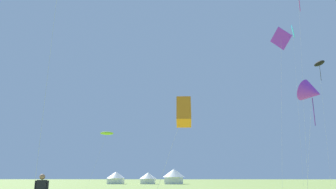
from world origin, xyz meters
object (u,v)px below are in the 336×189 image
(kite_lime_parafoil, at_px, (107,133))
(festival_tent_left, at_px, (116,177))
(kite_purple_delta, at_px, (312,92))
(festival_tent_right, at_px, (148,178))
(kite_orange_box, at_px, (184,112))
(festival_tent_center, at_px, (174,176))
(kite_black_parafoil, at_px, (319,64))
(kite_purple_diamond, at_px, (281,39))
(kite_cyan_diamond, at_px, (293,32))

(kite_lime_parafoil, distance_m, festival_tent_left, 28.13)
(kite_purple_delta, height_order, festival_tent_right, kite_purple_delta)
(kite_orange_box, bearing_deg, festival_tent_left, 107.87)
(kite_purple_delta, xyz_separation_m, festival_tent_center, (-15.61, 42.14, -8.23))
(kite_black_parafoil, height_order, festival_tent_right, kite_black_parafoil)
(kite_purple_diamond, distance_m, kite_orange_box, 17.25)
(festival_tent_right, bearing_deg, festival_tent_center, -0.00)
(kite_cyan_diamond, height_order, kite_purple_diamond, kite_cyan_diamond)
(kite_cyan_diamond, height_order, festival_tent_center, kite_cyan_diamond)
(kite_black_parafoil, relative_size, festival_tent_left, 5.65)
(kite_purple_delta, relative_size, festival_tent_center, 2.29)
(kite_purple_diamond, distance_m, kite_black_parafoil, 30.52)
(festival_tent_right, bearing_deg, festival_tent_left, -180.00)
(kite_lime_parafoil, bearing_deg, kite_purple_delta, -31.33)
(kite_cyan_diamond, distance_m, festival_tent_right, 43.91)
(festival_tent_right, bearing_deg, kite_cyan_diamond, -21.73)
(festival_tent_center, bearing_deg, festival_tent_right, 180.00)
(kite_black_parafoil, distance_m, kite_lime_parafoil, 42.80)
(kite_cyan_diamond, xyz_separation_m, kite_orange_box, (-22.47, -35.93, -23.32))
(kite_purple_diamond, distance_m, festival_tent_right, 46.97)
(kite_black_parafoil, bearing_deg, festival_tent_center, 154.23)
(kite_black_parafoil, relative_size, festival_tent_right, 6.11)
(kite_black_parafoil, height_order, kite_purple_delta, kite_black_parafoil)
(kite_purple_diamond, distance_m, kite_purple_delta, 7.55)
(kite_cyan_diamond, distance_m, festival_tent_center, 39.77)
(kite_lime_parafoil, bearing_deg, kite_orange_box, -61.26)
(festival_tent_right, relative_size, festival_tent_center, 0.76)
(kite_orange_box, height_order, festival_tent_left, kite_orange_box)
(kite_black_parafoil, relative_size, kite_orange_box, 2.82)
(kite_purple_delta, bearing_deg, kite_cyan_diamond, 72.68)
(festival_tent_left, distance_m, festival_tent_right, 7.29)
(kite_lime_parafoil, bearing_deg, festival_tent_left, 98.35)
(festival_tent_right, bearing_deg, kite_black_parafoil, -21.90)
(kite_cyan_diamond, distance_m, kite_purple_delta, 37.29)
(kite_black_parafoil, bearing_deg, kite_cyan_diamond, 156.79)
(kite_black_parafoil, bearing_deg, festival_tent_right, 158.10)
(kite_purple_delta, relative_size, kite_lime_parafoil, 1.40)
(kite_black_parafoil, bearing_deg, kite_purple_delta, -114.95)
(kite_cyan_diamond, relative_size, kite_orange_box, 3.86)
(kite_cyan_diamond, bearing_deg, festival_tent_center, 153.85)
(kite_purple_diamond, bearing_deg, kite_purple_delta, -51.48)
(festival_tent_right, bearing_deg, kite_purple_delta, -63.09)
(kite_orange_box, bearing_deg, kite_purple_diamond, 36.66)
(festival_tent_left, bearing_deg, kite_cyan_diamond, -17.85)
(festival_tent_left, xyz_separation_m, festival_tent_center, (13.07, 0.00, 0.31))
(festival_tent_left, relative_size, festival_tent_right, 1.08)
(kite_black_parafoil, xyz_separation_m, festival_tent_right, (-34.54, 13.88, -21.49))
(kite_purple_delta, bearing_deg, kite_purple_diamond, 128.52)
(kite_cyan_diamond, height_order, festival_tent_right, kite_cyan_diamond)
(kite_purple_diamond, xyz_separation_m, festival_tent_right, (-19.51, 39.78, -15.58))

